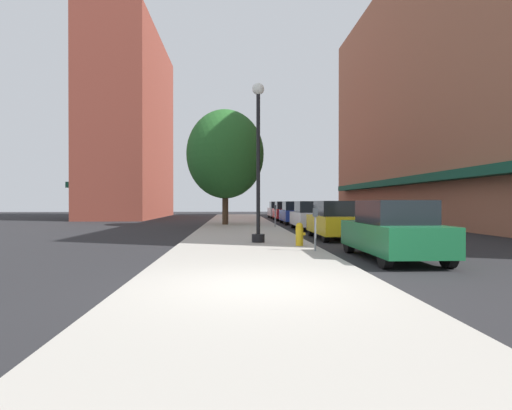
% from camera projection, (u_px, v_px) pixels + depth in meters
% --- Properties ---
extents(ground_plane, '(90.00, 90.00, 0.00)m').
position_uv_depth(ground_plane, '(306.00, 228.00, 25.80)').
color(ground_plane, '#232326').
extents(sidewalk_slab, '(4.80, 50.00, 0.12)m').
position_uv_depth(sidewalk_slab, '(240.00, 227.00, 26.58)').
color(sidewalk_slab, '#A8A399').
rests_on(sidewalk_slab, ground).
extents(building_right_brick, '(6.80, 40.00, 19.73)m').
position_uv_depth(building_right_brick, '(449.00, 87.00, 30.30)').
color(building_right_brick, '#9E6047').
rests_on(building_right_brick, ground).
extents(building_far_background, '(6.80, 18.00, 18.59)m').
position_uv_depth(building_far_background, '(132.00, 128.00, 43.91)').
color(building_far_background, brown).
rests_on(building_far_background, ground).
extents(lamppost, '(0.48, 0.48, 5.90)m').
position_uv_depth(lamppost, '(258.00, 159.00, 15.67)').
color(lamppost, black).
rests_on(lamppost, sidewalk_slab).
extents(fire_hydrant, '(0.33, 0.26, 0.79)m').
position_uv_depth(fire_hydrant, '(299.00, 234.00, 14.46)').
color(fire_hydrant, gold).
rests_on(fire_hydrant, sidewalk_slab).
extents(parking_meter_near, '(0.14, 0.09, 1.31)m').
position_uv_depth(parking_meter_near, '(315.00, 224.00, 12.85)').
color(parking_meter_near, slate).
rests_on(parking_meter_near, sidewalk_slab).
extents(parking_meter_far, '(0.14, 0.09, 1.31)m').
position_uv_depth(parking_meter_far, '(275.00, 213.00, 25.28)').
color(parking_meter_far, slate).
rests_on(parking_meter_far, sidewalk_slab).
extents(tree_near, '(5.13, 5.13, 7.63)m').
position_uv_depth(tree_near, '(225.00, 154.00, 28.14)').
color(tree_near, '#422D1E').
rests_on(tree_near, sidewalk_slab).
extents(car_green, '(1.80, 4.30, 1.66)m').
position_uv_depth(car_green, '(393.00, 231.00, 11.77)').
color(car_green, black).
rests_on(car_green, ground).
extents(car_yellow, '(1.80, 4.30, 1.66)m').
position_uv_depth(car_yellow, '(336.00, 220.00, 18.40)').
color(car_yellow, black).
rests_on(car_yellow, ground).
extents(car_white, '(1.80, 4.30, 1.66)m').
position_uv_depth(car_white, '(310.00, 216.00, 24.51)').
color(car_white, black).
rests_on(car_white, ground).
extents(car_blue, '(1.80, 4.30, 1.66)m').
position_uv_depth(car_blue, '(294.00, 213.00, 30.85)').
color(car_blue, black).
rests_on(car_blue, ground).
extents(car_red, '(1.80, 4.30, 1.66)m').
position_uv_depth(car_red, '(285.00, 211.00, 36.66)').
color(car_red, black).
rests_on(car_red, ground).
extents(car_silver, '(1.80, 4.30, 1.66)m').
position_uv_depth(car_silver, '(278.00, 210.00, 42.26)').
color(car_silver, black).
rests_on(car_silver, ground).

